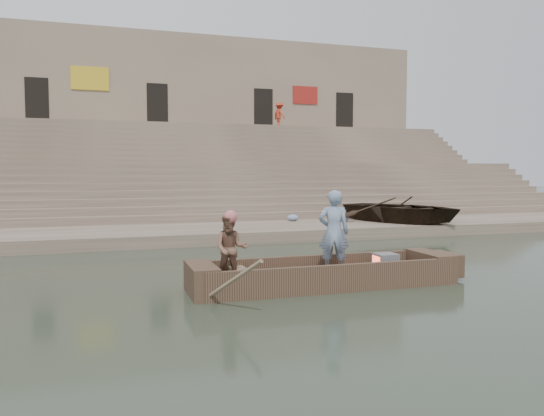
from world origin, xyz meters
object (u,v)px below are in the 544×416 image
television (385,263)px  beached_rowboat (402,209)px  main_rowboat (324,281)px  rowing_man (231,249)px  pedestrian (279,115)px  standing_man (334,232)px

television → beached_rowboat: 9.71m
main_rowboat → rowing_man: rowing_man is taller
rowing_man → pedestrian: pedestrian is taller
rowing_man → television: size_ratio=2.94×
rowing_man → beached_rowboat: size_ratio=0.28×
main_rowboat → beached_rowboat: 10.59m
standing_man → rowing_man: standing_man is taller
television → standing_man: bearing=171.1°
standing_man → rowing_man: size_ratio=1.31×
main_rowboat → standing_man: bearing=30.9°
beached_rowboat → rowing_man: bearing=-163.2°
main_rowboat → pedestrian: size_ratio=3.19×
rowing_man → main_rowboat: bearing=19.1°
rowing_man → pedestrian: size_ratio=0.86×
main_rowboat → rowing_man: 2.15m
television → rowing_man: bearing=-178.1°
main_rowboat → beached_rowboat: beached_rowboat is taller
standing_man → television: (1.13, -0.18, -0.69)m
rowing_man → beached_rowboat: (8.81, 8.18, 0.00)m
beached_rowboat → pedestrian: bearing=64.8°
beached_rowboat → television: bearing=-149.8°
beached_rowboat → standing_man: bearing=-155.6°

